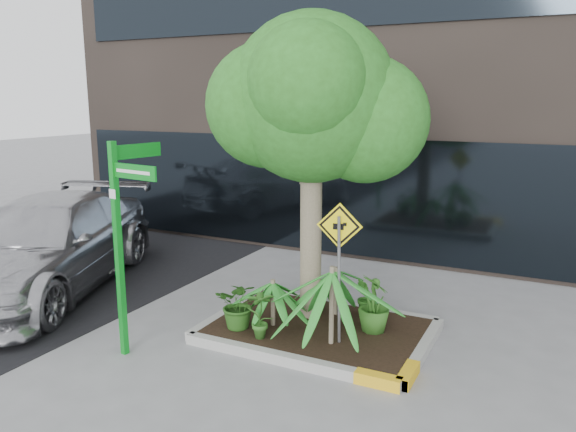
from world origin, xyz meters
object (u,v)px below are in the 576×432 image
at_px(parked_car, 46,245).
at_px(tree, 312,99).
at_px(street_sign_post, 123,226).
at_px(cattle_sign, 339,251).

bearing_deg(parked_car, tree, -12.57).
bearing_deg(street_sign_post, parked_car, 165.23).
relative_size(parked_car, street_sign_post, 1.96).
bearing_deg(parked_car, cattle_sign, -22.07).
xyz_separation_m(street_sign_post, cattle_sign, (2.65, 1.24, -0.33)).
xyz_separation_m(parked_car, cattle_sign, (5.93, -0.20, 0.67)).
distance_m(parked_car, street_sign_post, 3.71).
xyz_separation_m(tree, parked_car, (-5.12, -0.68, -2.69)).
relative_size(tree, street_sign_post, 1.62).
bearing_deg(street_sign_post, cattle_sign, 34.01).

